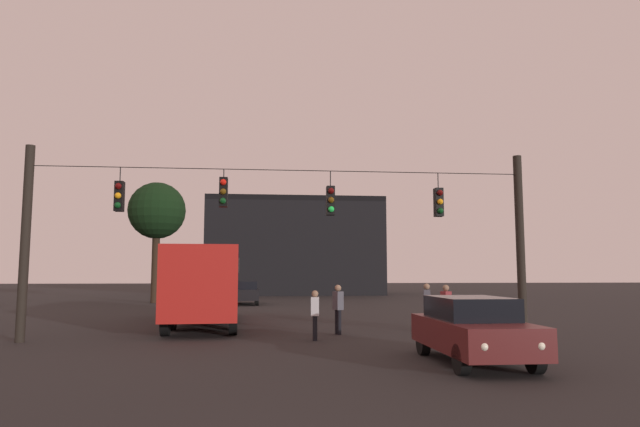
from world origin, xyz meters
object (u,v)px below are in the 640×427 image
city_bus (207,278)px  pedestrian_near_bus (338,306)px  car_far_left (245,292)px  pedestrian_crossing_right (427,304)px  car_near_right (472,328)px  pedestrian_crossing_center (315,312)px  tree_left_silhouette (157,212)px  pedestrian_crossing_left (446,306)px

city_bus → pedestrian_near_bus: 6.58m
car_far_left → pedestrian_crossing_right: 18.99m
car_near_right → pedestrian_crossing_right: size_ratio=2.57×
pedestrian_crossing_center → pedestrian_near_bus: 1.87m
city_bus → car_near_right: 12.88m
tree_left_silhouette → car_near_right: bearing=-65.7°
car_far_left → tree_left_silhouette: tree_left_silhouette is taller
pedestrian_crossing_left → city_bus: bearing=152.5°
pedestrian_crossing_right → pedestrian_near_bus: bearing=-162.1°
pedestrian_crossing_left → tree_left_silhouette: 26.06m
city_bus → pedestrian_near_bus: city_bus is taller
city_bus → pedestrian_crossing_left: 9.76m
car_far_left → tree_left_silhouette: (-6.36, 2.54, 5.61)m
pedestrian_crossing_center → pedestrian_crossing_right: pedestrian_crossing_right is taller
car_far_left → city_bus: bearing=-94.3°
car_far_left → pedestrian_near_bus: bearing=-78.6°
car_near_right → tree_left_silhouette: bearing=114.3°
pedestrian_crossing_left → pedestrian_crossing_right: size_ratio=0.99×
pedestrian_crossing_center → pedestrian_near_bus: size_ratio=0.92×
car_far_left → pedestrian_crossing_right: bearing=-67.7°
city_bus → car_near_right: bearing=-56.0°
car_far_left → pedestrian_crossing_center: (2.84, -20.29, 0.07)m
pedestrian_crossing_right → car_near_right: bearing=-98.7°
car_far_left → pedestrian_crossing_left: 20.28m
car_far_left → pedestrian_near_bus: (3.77, -18.68, 0.15)m
car_far_left → pedestrian_crossing_right: size_ratio=2.58×
tree_left_silhouette → car_far_left: bearing=-21.7°
city_bus → tree_left_silhouette: size_ratio=1.31×
city_bus → car_far_left: city_bus is taller
car_near_right → car_far_left: size_ratio=0.99×
pedestrian_crossing_left → pedestrian_crossing_center: pedestrian_crossing_left is taller
pedestrian_near_bus → tree_left_silhouette: (-10.13, 21.21, 5.46)m
city_bus → car_far_left: bearing=85.7°
city_bus → tree_left_silhouette: bearing=107.4°
car_near_right → car_far_left: (-6.09, 24.98, 0.00)m
pedestrian_crossing_right → pedestrian_near_bus: (-3.45, -1.11, -0.01)m
pedestrian_crossing_left → pedestrian_near_bus: pedestrian_near_bus is taller
pedestrian_near_bus → pedestrian_crossing_left: bearing=-2.3°
car_near_right → tree_left_silhouette: size_ratio=0.51×
city_bus → pedestrian_crossing_center: size_ratio=7.21×
pedestrian_near_bus → car_far_left: bearing=101.4°
car_far_left → pedestrian_crossing_left: bearing=-68.2°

